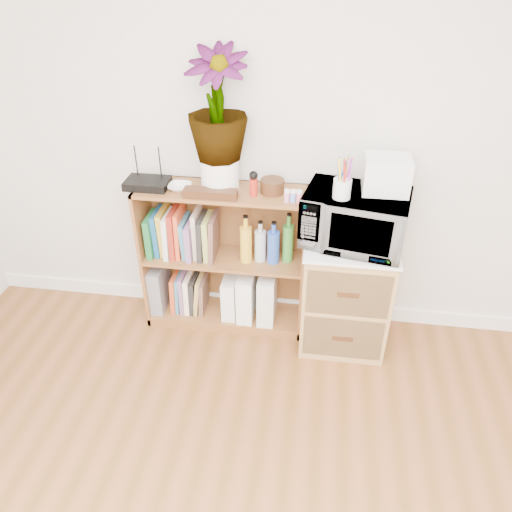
# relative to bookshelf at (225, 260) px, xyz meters

# --- Properties ---
(skirting_board) EXTENTS (4.00, 0.02, 0.10)m
(skirting_board) POSITION_rel_bookshelf_xyz_m (0.35, 0.14, -0.42)
(skirting_board) COLOR white
(skirting_board) RESTS_ON ground
(bookshelf) EXTENTS (1.00, 0.30, 0.95)m
(bookshelf) POSITION_rel_bookshelf_xyz_m (0.00, 0.00, 0.00)
(bookshelf) COLOR brown
(bookshelf) RESTS_ON ground
(wicker_unit) EXTENTS (0.50, 0.45, 0.70)m
(wicker_unit) POSITION_rel_bookshelf_xyz_m (0.75, -0.08, -0.12)
(wicker_unit) COLOR #9E7542
(wicker_unit) RESTS_ON ground
(microwave) EXTENTS (0.61, 0.47, 0.30)m
(microwave) POSITION_rel_bookshelf_xyz_m (0.75, -0.08, 0.40)
(microwave) COLOR white
(microwave) RESTS_ON wicker_unit
(pen_cup) EXTENTS (0.09, 0.09, 0.10)m
(pen_cup) POSITION_rel_bookshelf_xyz_m (0.66, -0.15, 0.60)
(pen_cup) COLOR white
(pen_cup) RESTS_ON microwave
(small_appliance) EXTENTS (0.24, 0.20, 0.19)m
(small_appliance) POSITION_rel_bookshelf_xyz_m (0.89, -0.03, 0.64)
(small_appliance) COLOR white
(small_appliance) RESTS_ON microwave
(router) EXTENTS (0.25, 0.17, 0.04)m
(router) POSITION_rel_bookshelf_xyz_m (-0.43, -0.02, 0.50)
(router) COLOR black
(router) RESTS_ON bookshelf
(white_bowl) EXTENTS (0.13, 0.13, 0.03)m
(white_bowl) POSITION_rel_bookshelf_xyz_m (-0.23, -0.03, 0.49)
(white_bowl) COLOR white
(white_bowl) RESTS_ON bookshelf
(plant_pot) EXTENTS (0.21, 0.21, 0.18)m
(plant_pot) POSITION_rel_bookshelf_xyz_m (-0.01, 0.02, 0.57)
(plant_pot) COLOR white
(plant_pot) RESTS_ON bookshelf
(potted_plant) EXTENTS (0.33, 0.33, 0.59)m
(potted_plant) POSITION_rel_bookshelf_xyz_m (-0.01, 0.02, 0.95)
(potted_plant) COLOR #347C31
(potted_plant) RESTS_ON plant_pot
(trinket_box) EXTENTS (0.30, 0.07, 0.05)m
(trinket_box) POSITION_rel_bookshelf_xyz_m (-0.04, -0.10, 0.50)
(trinket_box) COLOR #381B0F
(trinket_box) RESTS_ON bookshelf
(kokeshi_doll) EXTENTS (0.04, 0.04, 0.10)m
(kokeshi_doll) POSITION_rel_bookshelf_xyz_m (0.19, -0.04, 0.52)
(kokeshi_doll) COLOR #B42116
(kokeshi_doll) RESTS_ON bookshelf
(wooden_bowl) EXTENTS (0.13, 0.13, 0.08)m
(wooden_bowl) POSITION_rel_bookshelf_xyz_m (0.29, 0.01, 0.51)
(wooden_bowl) COLOR #38200F
(wooden_bowl) RESTS_ON bookshelf
(paint_jars) EXTENTS (0.12, 0.04, 0.06)m
(paint_jars) POSITION_rel_bookshelf_xyz_m (0.41, -0.09, 0.51)
(paint_jars) COLOR #CE7299
(paint_jars) RESTS_ON bookshelf
(file_box) EXTENTS (0.09, 0.25, 0.31)m
(file_box) POSITION_rel_bookshelf_xyz_m (-0.45, 0.00, -0.25)
(file_box) COLOR slate
(file_box) RESTS_ON bookshelf
(magazine_holder_left) EXTENTS (0.09, 0.22, 0.28)m
(magazine_holder_left) POSITION_rel_bookshelf_xyz_m (0.03, -0.01, -0.27)
(magazine_holder_left) COLOR white
(magazine_holder_left) RESTS_ON bookshelf
(magazine_holder_mid) EXTENTS (0.10, 0.25, 0.32)m
(magazine_holder_mid) POSITION_rel_bookshelf_xyz_m (0.14, -0.01, -0.25)
(magazine_holder_mid) COLOR white
(magazine_holder_mid) RESTS_ON bookshelf
(magazine_holder_right) EXTENTS (0.11, 0.27, 0.33)m
(magazine_holder_right) POSITION_rel_bookshelf_xyz_m (0.27, -0.01, -0.24)
(magazine_holder_right) COLOR silver
(magazine_holder_right) RESTS_ON bookshelf
(cookbooks) EXTENTS (0.42, 0.20, 0.30)m
(cookbooks) POSITION_rel_bookshelf_xyz_m (-0.25, 0.00, 0.16)
(cookbooks) COLOR #1B6832
(cookbooks) RESTS_ON bookshelf
(liquor_bottles) EXTENTS (0.48, 0.07, 0.31)m
(liquor_bottles) POSITION_rel_bookshelf_xyz_m (0.34, 0.00, 0.16)
(liquor_bottles) COLOR gold
(liquor_bottles) RESTS_ON bookshelf
(lower_books) EXTENTS (0.23, 0.19, 0.27)m
(lower_books) POSITION_rel_bookshelf_xyz_m (-0.24, 0.00, -0.28)
(lower_books) COLOR #C54822
(lower_books) RESTS_ON bookshelf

